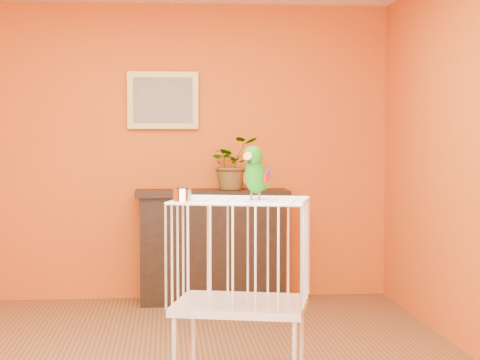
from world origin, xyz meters
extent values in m
plane|color=#D35C13|center=(0.00, 2.25, 1.30)|extent=(4.00, 0.00, 4.00)
plane|color=#D35C13|center=(0.00, -2.25, 1.30)|extent=(4.00, 0.00, 4.00)
cube|color=black|center=(0.42, 2.03, 0.46)|extent=(1.23, 0.41, 0.92)
cube|color=black|center=(0.42, 2.03, 0.95)|extent=(1.31, 0.47, 0.05)
cube|color=black|center=(0.42, 1.84, 0.46)|extent=(0.86, 0.02, 0.46)
cube|color=#591921|center=(0.16, 1.97, 0.36)|extent=(0.05, 0.18, 0.29)
cube|color=#2D4120|center=(0.25, 1.97, 0.36)|extent=(0.05, 0.18, 0.29)
cube|color=#591921|center=(0.34, 1.97, 0.36)|extent=(0.05, 0.18, 0.29)
cube|color=#2D4120|center=(0.44, 1.97, 0.36)|extent=(0.05, 0.18, 0.29)
cube|color=#591921|center=(0.54, 1.97, 0.36)|extent=(0.05, 0.18, 0.29)
imported|color=#26722D|center=(0.59, 2.06, 1.15)|extent=(0.55, 0.58, 0.36)
cube|color=#AF913E|center=(0.00, 2.22, 1.75)|extent=(0.62, 0.03, 0.50)
cube|color=gray|center=(0.00, 2.21, 1.75)|extent=(0.52, 0.01, 0.40)
cube|color=white|center=(0.43, -0.54, 0.51)|extent=(0.81, 0.69, 0.04)
cube|color=white|center=(0.43, -0.54, 1.08)|extent=(0.81, 0.69, 0.01)
cylinder|color=white|center=(0.18, -0.23, 0.24)|extent=(0.03, 0.03, 0.49)
cylinder|color=white|center=(0.79, -0.38, 0.24)|extent=(0.03, 0.03, 0.49)
cylinder|color=silver|center=(0.11, -0.68, 1.12)|extent=(0.10, 0.10, 0.07)
cylinder|color=#59544C|center=(0.49, -0.56, 1.10)|extent=(0.01, 0.01, 0.04)
cylinder|color=#59544C|center=(0.53, -0.59, 1.10)|extent=(0.01, 0.01, 0.04)
ellipsoid|color=#117F0B|center=(0.51, -0.58, 1.21)|extent=(0.18, 0.20, 0.21)
ellipsoid|color=#117F0B|center=(0.49, -0.60, 1.33)|extent=(0.14, 0.14, 0.10)
cone|color=orange|center=(0.46, -0.65, 1.31)|extent=(0.08, 0.08, 0.07)
cone|color=black|center=(0.47, -0.64, 1.30)|extent=(0.04, 0.04, 0.03)
sphere|color=black|center=(0.45, -0.60, 1.34)|extent=(0.01, 0.01, 0.01)
sphere|color=black|center=(0.51, -0.64, 1.34)|extent=(0.01, 0.01, 0.01)
ellipsoid|color=#A50C0C|center=(0.46, -0.54, 1.20)|extent=(0.05, 0.07, 0.07)
ellipsoid|color=navy|center=(0.56, -0.60, 1.20)|extent=(0.05, 0.07, 0.07)
cone|color=#117F0B|center=(0.54, -0.52, 1.14)|extent=(0.13, 0.16, 0.11)
camera|label=1|loc=(0.03, -4.85, 1.42)|focal=60.00mm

